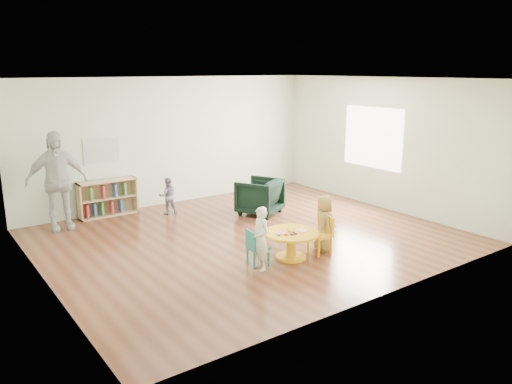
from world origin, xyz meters
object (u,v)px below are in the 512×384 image
at_px(kid_chair_right, 322,233).
at_px(child_left, 261,239).
at_px(armchair, 260,197).
at_px(child_right, 323,223).
at_px(kid_chair_left, 256,246).
at_px(bookshelf, 107,198).
at_px(adult_caretaker, 57,181).
at_px(toddler, 168,196).
at_px(activity_table, 291,240).

bearing_deg(kid_chair_right, child_left, 89.54).
height_order(armchair, child_right, child_right).
xyz_separation_m(kid_chair_left, child_left, (-0.04, -0.18, 0.18)).
relative_size(kid_chair_right, armchair, 0.76).
bearing_deg(armchair, bookshelf, -60.69).
relative_size(bookshelf, child_right, 1.27).
bearing_deg(armchair, child_right, 53.42).
xyz_separation_m(kid_chair_left, adult_caretaker, (-1.97, 3.60, 0.63)).
bearing_deg(toddler, activity_table, 114.37).
xyz_separation_m(child_left, toddler, (0.18, 3.52, -0.10)).
bearing_deg(armchair, child_left, 27.26).
distance_m(child_left, adult_caretaker, 4.27).
height_order(child_left, toddler, child_left).
xyz_separation_m(activity_table, toddler, (-0.49, 3.45, 0.08)).
relative_size(armchair, adult_caretaker, 0.44).
xyz_separation_m(activity_table, kid_chair_right, (0.57, -0.09, 0.03)).
bearing_deg(adult_caretaker, activity_table, -51.65).
xyz_separation_m(activity_table, armchair, (1.07, 2.34, 0.07)).
bearing_deg(bookshelf, activity_table, -69.18).
bearing_deg(child_right, adult_caretaker, 60.48).
bearing_deg(toddler, adult_caretaker, 9.37).
distance_m(kid_chair_left, bookshelf, 4.09).
distance_m(bookshelf, child_left, 4.26).
bearing_deg(toddler, armchair, 160.91).
xyz_separation_m(bookshelf, adult_caretaker, (-1.05, -0.39, 0.57)).
xyz_separation_m(kid_chair_right, child_left, (-1.24, 0.02, 0.15)).
height_order(activity_table, bookshelf, bookshelf).
distance_m(kid_chair_left, child_left, 0.26).
height_order(bookshelf, child_left, child_left).
bearing_deg(activity_table, kid_chair_right, -9.27).
relative_size(kid_chair_left, adult_caretaker, 0.30).
height_order(activity_table, child_left, child_left).
xyz_separation_m(bookshelf, child_right, (2.23, -4.11, 0.11)).
bearing_deg(activity_table, child_left, -173.73).
xyz_separation_m(armchair, child_left, (-1.74, -2.41, 0.12)).
bearing_deg(toddler, child_right, 124.83).
bearing_deg(kid_chair_right, activity_table, 81.20).
relative_size(armchair, toddler, 1.06).
bearing_deg(armchair, activity_table, 38.40).
relative_size(kid_chair_right, child_left, 0.64).
distance_m(kid_chair_right, child_right, 0.19).
relative_size(child_left, child_right, 1.03).
bearing_deg(bookshelf, toddler, -31.18).
relative_size(activity_table, child_left, 0.90).
bearing_deg(adult_caretaker, child_left, -59.59).
height_order(kid_chair_left, kid_chair_right, kid_chair_right).
distance_m(child_left, toddler, 3.52).
height_order(kid_chair_left, toddler, toddler).
bearing_deg(activity_table, kid_chair_left, 170.55).
bearing_deg(adult_caretaker, armchair, -17.14).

